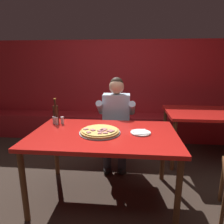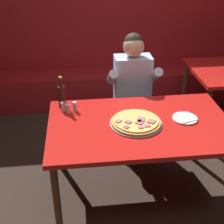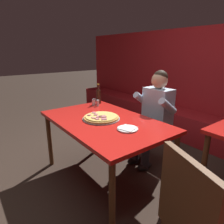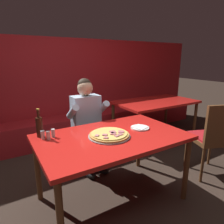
{
  "view_description": "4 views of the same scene",
  "coord_description": "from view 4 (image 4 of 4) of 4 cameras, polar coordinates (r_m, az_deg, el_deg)",
  "views": [
    {
      "loc": [
        0.26,
        -1.94,
        1.48
      ],
      "look_at": [
        0.06,
        0.27,
        0.92
      ],
      "focal_mm": 32.0,
      "sensor_mm": 36.0,
      "label": 1
    },
    {
      "loc": [
        -0.48,
        -2.14,
        2.1
      ],
      "look_at": [
        -0.21,
        0.25,
        0.74
      ],
      "focal_mm": 50.0,
      "sensor_mm": 36.0,
      "label": 2
    },
    {
      "loc": [
        1.76,
        -1.22,
        1.52
      ],
      "look_at": [
        0.1,
        0.04,
        0.87
      ],
      "focal_mm": 32.0,
      "sensor_mm": 36.0,
      "label": 3
    },
    {
      "loc": [
        -0.99,
        -1.65,
        1.54
      ],
      "look_at": [
        0.07,
        0.12,
        0.97
      ],
      "focal_mm": 32.0,
      "sensor_mm": 36.0,
      "label": 4
    }
  ],
  "objects": [
    {
      "name": "booth_bench",
      "position": [
        3.87,
        -14.38,
        -5.01
      ],
      "size": [
        6.46,
        0.48,
        0.46
      ],
      "primitive_type": "cube",
      "color": "#A3191E",
      "rests_on": "ground_plane"
    },
    {
      "name": "ground_plane",
      "position": [
        2.46,
        0.03,
        -23.4
      ],
      "size": [
        24.0,
        24.0,
        0.0
      ],
      "primitive_type": "plane",
      "color": "#33261E"
    },
    {
      "name": "plate_white_paper",
      "position": [
        2.29,
        7.98,
        -4.43
      ],
      "size": [
        0.21,
        0.21,
        0.02
      ],
      "color": "white",
      "rests_on": "main_dining_table"
    },
    {
      "name": "diner_seated_blue_shirt",
      "position": [
        2.75,
        -6.69,
        -2.5
      ],
      "size": [
        0.53,
        0.53,
        1.27
      ],
      "color": "black",
      "rests_on": "ground_plane"
    },
    {
      "name": "pizza",
      "position": [
        2.04,
        -0.75,
        -6.53
      ],
      "size": [
        0.43,
        0.43,
        0.05
      ],
      "color": "#9E9EA3",
      "rests_on": "main_dining_table"
    },
    {
      "name": "main_dining_table",
      "position": [
        2.1,
        0.03,
        -8.52
      ],
      "size": [
        1.51,
        0.94,
        0.76
      ],
      "color": "brown",
      "rests_on": "ground_plane"
    },
    {
      "name": "shaker_oregano",
      "position": [
        2.1,
        -16.45,
        -5.91
      ],
      "size": [
        0.04,
        0.04,
        0.09
      ],
      "color": "silver",
      "rests_on": "main_dining_table"
    },
    {
      "name": "dining_chair_far_right",
      "position": [
        2.87,
        27.06,
        -5.73
      ],
      "size": [
        0.57,
        0.57,
        1.01
      ],
      "color": "brown",
      "rests_on": "ground_plane"
    },
    {
      "name": "shaker_parmesan",
      "position": [
        2.08,
        -19.18,
        -6.32
      ],
      "size": [
        0.04,
        0.04,
        0.09
      ],
      "color": "silver",
      "rests_on": "main_dining_table"
    },
    {
      "name": "shaker_red_pepper_flakes",
      "position": [
        2.05,
        -17.75,
        -6.5
      ],
      "size": [
        0.04,
        0.04,
        0.09
      ],
      "color": "silver",
      "rests_on": "main_dining_table"
    },
    {
      "name": "beer_bottle",
      "position": [
        2.14,
        -20.03,
        -3.83
      ],
      "size": [
        0.07,
        0.07,
        0.29
      ],
      "color": "black",
      "rests_on": "main_dining_table"
    },
    {
      "name": "background_dining_table",
      "position": [
        3.81,
        12.26,
        1.96
      ],
      "size": [
        1.51,
        0.87,
        0.76
      ],
      "color": "brown",
      "rests_on": "ground_plane"
    },
    {
      "name": "booth_wall_panel",
      "position": [
        4.0,
        -16.42,
        6.16
      ],
      "size": [
        6.8,
        0.16,
        1.9
      ],
      "primitive_type": "cube",
      "color": "#A3191E",
      "rests_on": "ground_plane"
    }
  ]
}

